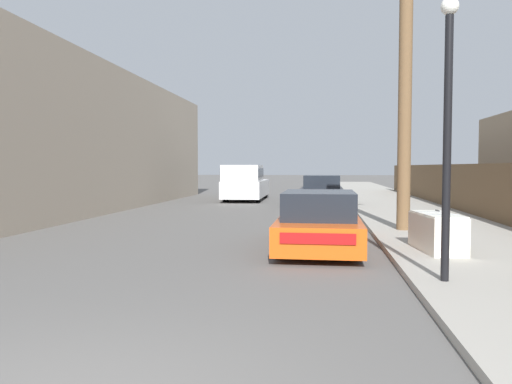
{
  "coord_description": "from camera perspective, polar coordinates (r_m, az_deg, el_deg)",
  "views": [
    {
      "loc": [
        1.85,
        -3.13,
        1.82
      ],
      "look_at": [
        0.0,
        11.0,
        1.11
      ],
      "focal_mm": 35.0,
      "sensor_mm": 36.0,
      "label": 1
    }
  ],
  "objects": [
    {
      "name": "wooden_fence",
      "position": [
        20.79,
        22.5,
        0.47
      ],
      "size": [
        0.08,
        35.51,
        1.82
      ],
      "primitive_type": "cube",
      "color": "brown",
      "rests_on": "sidewalk_curb"
    },
    {
      "name": "parked_sports_car_red",
      "position": [
        11.22,
        7.22,
        -3.48
      ],
      "size": [
        1.8,
        4.55,
        1.29
      ],
      "rotation": [
        0.0,
        0.0,
        -0.01
      ],
      "color": "#E05114",
      "rests_on": "ground"
    },
    {
      "name": "utility_pole",
      "position": [
        14.22,
        16.66,
        10.79
      ],
      "size": [
        1.8,
        0.35,
        7.22
      ],
      "color": "brown",
      "rests_on": "sidewalk_curb"
    },
    {
      "name": "sidewalk_curb",
      "position": [
        26.91,
        14.8,
        -0.97
      ],
      "size": [
        4.2,
        63.0,
        0.12
      ],
      "primitive_type": "cube",
      "color": "#9E998E",
      "rests_on": "ground"
    },
    {
      "name": "pickup_truck",
      "position": [
        27.0,
        -1.24,
        1.03
      ],
      "size": [
        2.14,
        5.93,
        1.92
      ],
      "rotation": [
        0.0,
        0.0,
        3.16
      ],
      "color": "silver",
      "rests_on": "ground"
    },
    {
      "name": "building_left_block",
      "position": [
        22.71,
        -23.44,
        5.46
      ],
      "size": [
        7.0,
        25.72,
        5.88
      ],
      "primitive_type": "cube",
      "color": "tan",
      "rests_on": "ground"
    },
    {
      "name": "street_lamp",
      "position": [
        7.94,
        21.06,
        8.11
      ],
      "size": [
        0.26,
        0.26,
        4.17
      ],
      "color": "black",
      "rests_on": "sidewalk_curb"
    },
    {
      "name": "car_parked_mid",
      "position": [
        23.25,
        7.52,
        0.02
      ],
      "size": [
        1.89,
        4.26,
        1.44
      ],
      "rotation": [
        0.0,
        0.0,
        -0.01
      ],
      "color": "black",
      "rests_on": "ground"
    },
    {
      "name": "discarded_fridge",
      "position": [
        10.8,
        19.96,
        -4.32
      ],
      "size": [
        0.86,
        1.75,
        0.79
      ],
      "rotation": [
        0.0,
        0.0,
        0.12
      ],
      "color": "silver",
      "rests_on": "sidewalk_curb"
    }
  ]
}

